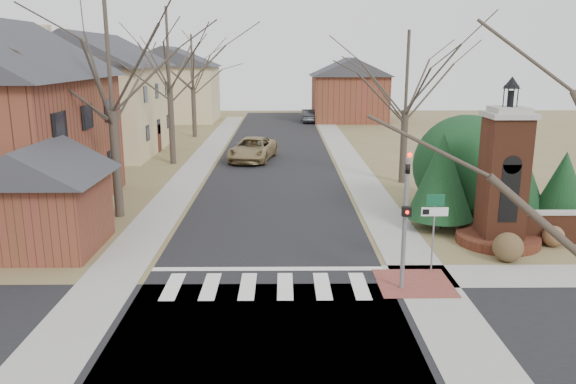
{
  "coord_description": "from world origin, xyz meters",
  "views": [
    {
      "loc": [
        0.54,
        -15.97,
        7.22
      ],
      "look_at": [
        0.74,
        6.0,
        1.86
      ],
      "focal_mm": 35.0,
      "sensor_mm": 36.0,
      "label": 1
    }
  ],
  "objects_px": {
    "brick_gate_monument": "(502,190)",
    "pickup_truck": "(253,149)",
    "traffic_signal_pole": "(406,211)",
    "distant_car": "(309,116)",
    "sign_post": "(434,217)"
  },
  "relations": [
    {
      "from": "sign_post",
      "to": "distant_car",
      "type": "xyz_separation_m",
      "value": [
        -2.19,
        44.38,
        -1.22
      ]
    },
    {
      "from": "sign_post",
      "to": "brick_gate_monument",
      "type": "distance_m",
      "value": 4.55
    },
    {
      "from": "brick_gate_monument",
      "to": "distant_car",
      "type": "relative_size",
      "value": 1.47
    },
    {
      "from": "pickup_truck",
      "to": "distant_car",
      "type": "distance_m",
      "value": 23.8
    },
    {
      "from": "pickup_truck",
      "to": "traffic_signal_pole",
      "type": "bearing_deg",
      "value": -65.48
    },
    {
      "from": "traffic_signal_pole",
      "to": "sign_post",
      "type": "bearing_deg",
      "value": 47.57
    },
    {
      "from": "sign_post",
      "to": "brick_gate_monument",
      "type": "height_order",
      "value": "brick_gate_monument"
    },
    {
      "from": "traffic_signal_pole",
      "to": "sign_post",
      "type": "height_order",
      "value": "traffic_signal_pole"
    },
    {
      "from": "traffic_signal_pole",
      "to": "pickup_truck",
      "type": "height_order",
      "value": "traffic_signal_pole"
    },
    {
      "from": "brick_gate_monument",
      "to": "pickup_truck",
      "type": "relative_size",
      "value": 1.13
    },
    {
      "from": "traffic_signal_pole",
      "to": "distant_car",
      "type": "height_order",
      "value": "traffic_signal_pole"
    },
    {
      "from": "traffic_signal_pole",
      "to": "distant_car",
      "type": "relative_size",
      "value": 1.02
    },
    {
      "from": "brick_gate_monument",
      "to": "sign_post",
      "type": "bearing_deg",
      "value": -138.58
    },
    {
      "from": "sign_post",
      "to": "brick_gate_monument",
      "type": "bearing_deg",
      "value": 41.42
    },
    {
      "from": "distant_car",
      "to": "traffic_signal_pole",
      "type": "bearing_deg",
      "value": 88.94
    }
  ]
}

